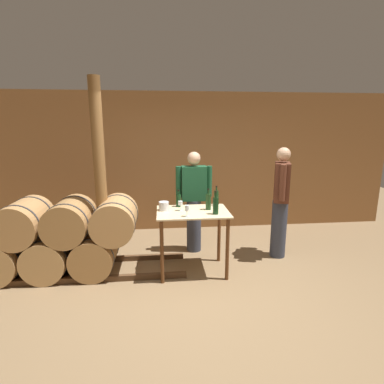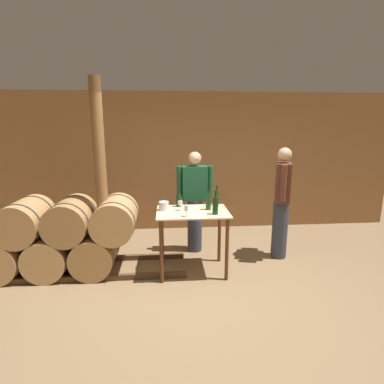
% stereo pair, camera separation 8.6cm
% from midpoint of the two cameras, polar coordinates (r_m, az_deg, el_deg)
% --- Properties ---
extents(ground_plane, '(14.00, 14.00, 0.00)m').
position_cam_midpoint_polar(ground_plane, '(3.88, 1.72, -19.60)').
color(ground_plane, brown).
extents(back_wall, '(8.40, 0.05, 2.70)m').
position_cam_midpoint_polar(back_wall, '(5.95, -1.56, 5.63)').
color(back_wall, brown).
rests_on(back_wall, ground_plane).
extents(barrel_rack, '(3.77, 0.77, 1.09)m').
position_cam_midpoint_polar(barrel_rack, '(4.63, -24.24, -8.03)').
color(barrel_rack, '#4C331E').
rests_on(barrel_rack, ground_plane).
extents(tasting_table, '(1.00, 0.71, 0.90)m').
position_cam_midpoint_polar(tasting_table, '(4.22, -0.45, -6.06)').
color(tasting_table, beige).
rests_on(tasting_table, ground_plane).
extents(wooden_post, '(0.16, 0.16, 2.70)m').
position_cam_midpoint_polar(wooden_post, '(4.34, -17.61, 2.47)').
color(wooden_post, brown).
rests_on(wooden_post, ground_plane).
extents(wine_bottle_far_left, '(0.07, 0.07, 0.25)m').
position_cam_midpoint_polar(wine_bottle_far_left, '(4.38, -3.15, -1.54)').
color(wine_bottle_far_left, black).
rests_on(wine_bottle_far_left, tasting_table).
extents(wine_bottle_left, '(0.08, 0.08, 0.30)m').
position_cam_midpoint_polar(wine_bottle_left, '(4.22, 2.55, -1.76)').
color(wine_bottle_left, '#193819').
rests_on(wine_bottle_left, tasting_table).
extents(wine_bottle_center, '(0.08, 0.08, 0.32)m').
position_cam_midpoint_polar(wine_bottle_center, '(4.00, 3.92, -2.54)').
color(wine_bottle_center, black).
rests_on(wine_bottle_center, tasting_table).
extents(wine_bottle_right, '(0.07, 0.07, 0.30)m').
position_cam_midpoint_polar(wine_bottle_right, '(4.45, 4.11, -1.04)').
color(wine_bottle_right, '#193819').
rests_on(wine_bottle_right, tasting_table).
extents(wine_glass_near_left, '(0.06, 0.06, 0.14)m').
position_cam_midpoint_polar(wine_glass_near_left, '(4.17, -2.83, -2.21)').
color(wine_glass_near_left, silver).
rests_on(wine_glass_near_left, tasting_table).
extents(wine_glass_near_center, '(0.06, 0.06, 0.15)m').
position_cam_midpoint_polar(wine_glass_near_center, '(3.90, -1.60, -3.17)').
color(wine_glass_near_center, silver).
rests_on(wine_glass_near_center, tasting_table).
extents(ice_bucket, '(0.14, 0.14, 0.12)m').
position_cam_midpoint_polar(ice_bucket, '(4.21, -5.97, -2.68)').
color(ice_bucket, silver).
rests_on(ice_bucket, tasting_table).
extents(person_host, '(0.34, 0.56, 1.75)m').
position_cam_midpoint_polar(person_host, '(4.85, 16.03, -1.54)').
color(person_host, '#333847').
rests_on(person_host, ground_plane).
extents(person_visitor_with_scarf, '(0.59, 0.24, 1.66)m').
position_cam_midpoint_polar(person_visitor_with_scarf, '(4.90, -0.14, -1.48)').
color(person_visitor_with_scarf, '#333847').
rests_on(person_visitor_with_scarf, ground_plane).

